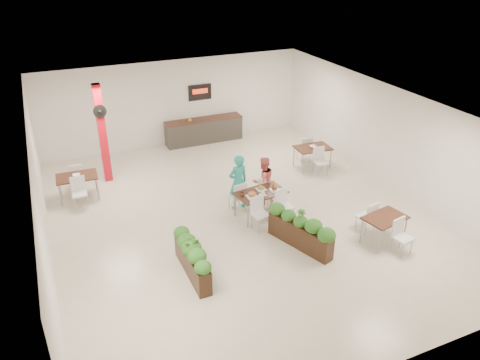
{
  "coord_description": "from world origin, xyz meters",
  "views": [
    {
      "loc": [
        -4.55,
        -10.49,
        6.93
      ],
      "look_at": [
        0.07,
        0.05,
        1.1
      ],
      "focal_mm": 35.0,
      "sensor_mm": 36.0,
      "label": 1
    }
  ],
  "objects_px": {
    "service_counter": "(204,130)",
    "main_table": "(260,196)",
    "planter_left": "(192,256)",
    "red_column": "(102,133)",
    "side_table_b": "(313,150)",
    "side_table_c": "(385,222)",
    "diner_woman": "(263,180)",
    "planter_right": "(300,229)",
    "diner_man": "(238,182)",
    "side_table_a": "(77,180)"
  },
  "relations": [
    {
      "from": "main_table",
      "to": "diner_man",
      "type": "bearing_deg",
      "value": 120.79
    },
    {
      "from": "service_counter",
      "to": "diner_woman",
      "type": "distance_m",
      "value": 5.24
    },
    {
      "from": "side_table_b",
      "to": "side_table_c",
      "type": "xyz_separation_m",
      "value": [
        -0.72,
        -4.65,
        -0.01
      ]
    },
    {
      "from": "red_column",
      "to": "side_table_c",
      "type": "relative_size",
      "value": 1.92
    },
    {
      "from": "main_table",
      "to": "red_column",
      "type": "bearing_deg",
      "value": 131.54
    },
    {
      "from": "service_counter",
      "to": "main_table",
      "type": "height_order",
      "value": "service_counter"
    },
    {
      "from": "service_counter",
      "to": "side_table_b",
      "type": "relative_size",
      "value": 1.83
    },
    {
      "from": "service_counter",
      "to": "side_table_a",
      "type": "height_order",
      "value": "service_counter"
    },
    {
      "from": "red_column",
      "to": "planter_right",
      "type": "bearing_deg",
      "value": -56.5
    },
    {
      "from": "red_column",
      "to": "diner_woman",
      "type": "height_order",
      "value": "red_column"
    },
    {
      "from": "red_column",
      "to": "diner_woman",
      "type": "distance_m",
      "value": 5.29
    },
    {
      "from": "side_table_c",
      "to": "side_table_a",
      "type": "bearing_deg",
      "value": 130.63
    },
    {
      "from": "main_table",
      "to": "planter_right",
      "type": "relative_size",
      "value": 0.92
    },
    {
      "from": "red_column",
      "to": "planter_right",
      "type": "height_order",
      "value": "red_column"
    },
    {
      "from": "red_column",
      "to": "service_counter",
      "type": "xyz_separation_m",
      "value": [
        4.0,
        1.86,
        -1.15
      ]
    },
    {
      "from": "side_table_b",
      "to": "side_table_c",
      "type": "bearing_deg",
      "value": -95.64
    },
    {
      "from": "service_counter",
      "to": "side_table_b",
      "type": "distance_m",
      "value": 4.53
    },
    {
      "from": "side_table_c",
      "to": "main_table",
      "type": "bearing_deg",
      "value": 122.92
    },
    {
      "from": "side_table_a",
      "to": "side_table_b",
      "type": "distance_m",
      "value": 7.68
    },
    {
      "from": "service_counter",
      "to": "planter_left",
      "type": "xyz_separation_m",
      "value": [
        -3.03,
        -7.63,
        0.02
      ]
    },
    {
      "from": "diner_woman",
      "to": "diner_man",
      "type": "bearing_deg",
      "value": -8.25
    },
    {
      "from": "side_table_a",
      "to": "side_table_c",
      "type": "bearing_deg",
      "value": -36.41
    },
    {
      "from": "red_column",
      "to": "side_table_b",
      "type": "xyz_separation_m",
      "value": [
        6.61,
        -1.84,
        -1.01
      ]
    },
    {
      "from": "main_table",
      "to": "diner_man",
      "type": "relative_size",
      "value": 1.06
    },
    {
      "from": "main_table",
      "to": "diner_man",
      "type": "xyz_separation_m",
      "value": [
        -0.39,
        0.66,
        0.2
      ]
    },
    {
      "from": "diner_man",
      "to": "side_table_a",
      "type": "distance_m",
      "value": 4.86
    },
    {
      "from": "diner_woman",
      "to": "planter_left",
      "type": "height_order",
      "value": "diner_woman"
    },
    {
      "from": "diner_woman",
      "to": "planter_right",
      "type": "bearing_deg",
      "value": 78.36
    },
    {
      "from": "diner_man",
      "to": "planter_left",
      "type": "distance_m",
      "value": 3.27
    },
    {
      "from": "red_column",
      "to": "side_table_a",
      "type": "bearing_deg",
      "value": -138.02
    },
    {
      "from": "planter_left",
      "to": "planter_right",
      "type": "distance_m",
      "value": 2.86
    },
    {
      "from": "service_counter",
      "to": "main_table",
      "type": "bearing_deg",
      "value": -94.2
    },
    {
      "from": "red_column",
      "to": "service_counter",
      "type": "relative_size",
      "value": 1.07
    },
    {
      "from": "side_table_b",
      "to": "side_table_a",
      "type": "bearing_deg",
      "value": 176.24
    },
    {
      "from": "main_table",
      "to": "planter_left",
      "type": "bearing_deg",
      "value": -146.09
    },
    {
      "from": "side_table_b",
      "to": "red_column",
      "type": "bearing_deg",
      "value": 167.65
    },
    {
      "from": "planter_left",
      "to": "side_table_a",
      "type": "distance_m",
      "value": 5.25
    },
    {
      "from": "main_table",
      "to": "side_table_b",
      "type": "bearing_deg",
      "value": 35.7
    },
    {
      "from": "planter_left",
      "to": "diner_man",
      "type": "bearing_deg",
      "value": 47.45
    },
    {
      "from": "diner_man",
      "to": "diner_woman",
      "type": "distance_m",
      "value": 0.81
    },
    {
      "from": "diner_woman",
      "to": "planter_left",
      "type": "distance_m",
      "value": 3.85
    },
    {
      "from": "main_table",
      "to": "diner_man",
      "type": "distance_m",
      "value": 0.79
    },
    {
      "from": "red_column",
      "to": "planter_right",
      "type": "relative_size",
      "value": 1.65
    },
    {
      "from": "diner_woman",
      "to": "service_counter",
      "type": "bearing_deg",
      "value": -98.51
    },
    {
      "from": "main_table",
      "to": "side_table_c",
      "type": "xyz_separation_m",
      "value": [
        2.32,
        -2.46,
        -0.02
      ]
    },
    {
      "from": "side_table_a",
      "to": "side_table_b",
      "type": "height_order",
      "value": "same"
    },
    {
      "from": "service_counter",
      "to": "side_table_a",
      "type": "xyz_separation_m",
      "value": [
        -5.01,
        -2.77,
        0.14
      ]
    },
    {
      "from": "diner_man",
      "to": "diner_woman",
      "type": "bearing_deg",
      "value": 171.75
    },
    {
      "from": "red_column",
      "to": "main_table",
      "type": "distance_m",
      "value": 5.47
    },
    {
      "from": "red_column",
      "to": "service_counter",
      "type": "distance_m",
      "value": 4.56
    }
  ]
}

